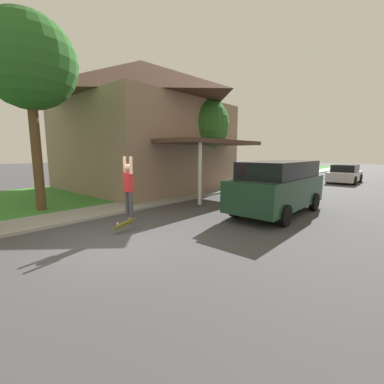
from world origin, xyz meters
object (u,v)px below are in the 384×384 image
(lawn_tree_far, at_px, (202,125))
(skateboard, at_px, (124,224))
(suv_parked, at_px, (278,186))
(lawn_tree_near, at_px, (28,63))
(skateboarder, at_px, (129,186))
(car_down_street, at_px, (345,174))

(lawn_tree_far, distance_m, skateboard, 9.85)
(suv_parked, relative_size, skateboard, 6.49)
(lawn_tree_near, xyz_separation_m, suv_parked, (7.26, 5.98, -4.56))
(lawn_tree_far, relative_size, skateboarder, 3.12)
(lawn_tree_near, distance_m, skateboard, 7.26)
(lawn_tree_near, relative_size, suv_parked, 1.49)
(suv_parked, bearing_deg, lawn_tree_near, -140.49)
(suv_parked, bearing_deg, car_down_street, 91.48)
(lawn_tree_far, xyz_separation_m, skateboarder, (3.79, -8.06, -2.66))
(lawn_tree_near, height_order, car_down_street, lawn_tree_near)
(lawn_tree_near, bearing_deg, skateboarder, 10.38)
(suv_parked, height_order, car_down_street, suv_parked)
(suv_parked, xyz_separation_m, car_down_street, (-0.35, 13.63, -0.42))
(car_down_street, bearing_deg, suv_parked, -88.52)
(lawn_tree_near, height_order, suv_parked, lawn_tree_near)
(skateboard, bearing_deg, car_down_street, 83.63)
(lawn_tree_near, xyz_separation_m, car_down_street, (6.90, 19.61, -4.98))
(lawn_tree_far, distance_m, car_down_street, 12.65)
(lawn_tree_near, distance_m, suv_parked, 10.45)
(lawn_tree_near, height_order, lawn_tree_far, lawn_tree_near)
(suv_parked, bearing_deg, skateboarder, -115.77)
(car_down_street, bearing_deg, lawn_tree_far, -118.95)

